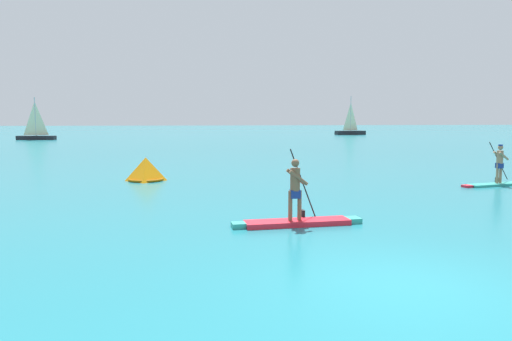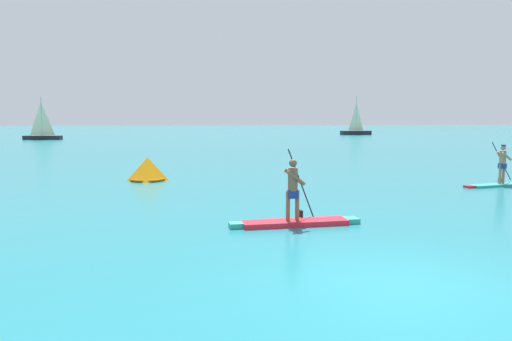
{
  "view_description": "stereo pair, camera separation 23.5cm",
  "coord_description": "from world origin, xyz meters",
  "px_view_note": "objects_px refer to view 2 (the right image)",
  "views": [
    {
      "loc": [
        -3.8,
        -7.0,
        2.8
      ],
      "look_at": [
        -1.08,
        9.2,
        0.98
      ],
      "focal_mm": 32.16,
      "sensor_mm": 36.0,
      "label": 1
    },
    {
      "loc": [
        -3.56,
        -7.04,
        2.8
      ],
      "look_at": [
        -1.08,
        9.2,
        0.98
      ],
      "focal_mm": 32.16,
      "sensor_mm": 36.0,
      "label": 2
    }
  ],
  "objects_px": {
    "race_marker_buoy": "(148,170)",
    "sailboat_right_horizon": "(356,130)",
    "sailboat_left_horizon": "(42,133)",
    "paddleboarder_far_right": "(500,177)",
    "paddleboarder_mid_center": "(295,213)"
  },
  "relations": [
    {
      "from": "sailboat_left_horizon",
      "to": "race_marker_buoy",
      "type": "bearing_deg",
      "value": 119.17
    },
    {
      "from": "paddleboarder_mid_center",
      "to": "paddleboarder_far_right",
      "type": "xyz_separation_m",
      "value": [
        10.32,
        5.77,
        0.08
      ]
    },
    {
      "from": "race_marker_buoy",
      "to": "sailboat_right_horizon",
      "type": "height_order",
      "value": "sailboat_right_horizon"
    },
    {
      "from": "paddleboarder_mid_center",
      "to": "paddleboarder_far_right",
      "type": "height_order",
      "value": "paddleboarder_mid_center"
    },
    {
      "from": "paddleboarder_mid_center",
      "to": "race_marker_buoy",
      "type": "relative_size",
      "value": 2.19
    },
    {
      "from": "paddleboarder_mid_center",
      "to": "sailboat_left_horizon",
      "type": "distance_m",
      "value": 61.22
    },
    {
      "from": "race_marker_buoy",
      "to": "sailboat_right_horizon",
      "type": "bearing_deg",
      "value": 61.19
    },
    {
      "from": "paddleboarder_far_right",
      "to": "race_marker_buoy",
      "type": "relative_size",
      "value": 2.12
    },
    {
      "from": "sailboat_left_horizon",
      "to": "paddleboarder_far_right",
      "type": "bearing_deg",
      "value": 130.97
    },
    {
      "from": "paddleboarder_mid_center",
      "to": "race_marker_buoy",
      "type": "xyz_separation_m",
      "value": [
        -4.63,
        9.87,
        0.16
      ]
    },
    {
      "from": "sailboat_right_horizon",
      "to": "sailboat_left_horizon",
      "type": "bearing_deg",
      "value": -169.74
    },
    {
      "from": "race_marker_buoy",
      "to": "sailboat_right_horizon",
      "type": "xyz_separation_m",
      "value": [
        33.14,
        60.26,
        0.34
      ]
    },
    {
      "from": "paddleboarder_mid_center",
      "to": "sailboat_left_horizon",
      "type": "bearing_deg",
      "value": 109.73
    },
    {
      "from": "sailboat_left_horizon",
      "to": "paddleboarder_mid_center",
      "type": "bearing_deg",
      "value": 119.86
    },
    {
      "from": "race_marker_buoy",
      "to": "sailboat_left_horizon",
      "type": "relative_size",
      "value": 0.27
    }
  ]
}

